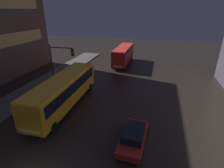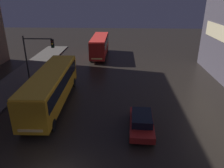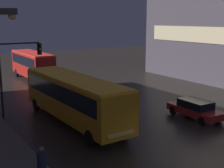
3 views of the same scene
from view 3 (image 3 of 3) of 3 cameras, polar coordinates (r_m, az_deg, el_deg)
The scene contains 6 objects.
ground_plane at distance 17.22m, azimuth 16.87°, elevation -13.99°, with size 120.00×120.00×0.00m, color black.
bus_near at distance 22.36m, azimuth -7.06°, elevation -1.96°, with size 2.89×11.75×3.34m.
bus_far at distance 39.39m, azimuth -14.36°, elevation 3.74°, with size 2.44×9.45×3.39m.
car_taxi at distance 24.43m, azimuth 14.97°, elevation -4.36°, with size 2.01×4.54×1.37m.
pedestrian_mid at distance 14.33m, azimuth -12.72°, elevation -13.73°, with size 0.58×0.58×1.79m.
traffic_light_main at distance 24.97m, azimuth -17.22°, elevation 3.50°, with size 3.35×0.35×5.83m.
Camera 3 is at (-12.07, -9.85, 7.33)m, focal length 50.00 mm.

